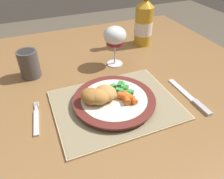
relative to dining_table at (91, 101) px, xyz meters
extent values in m
cube|color=olive|center=(0.00, 0.00, 0.07)|extent=(1.28, 1.03, 0.04)
cube|color=olive|center=(0.58, 0.46, -0.30)|extent=(0.06, 0.06, 0.70)
cube|color=#CCB789|center=(0.04, -0.15, 0.09)|extent=(0.36, 0.28, 0.01)
cube|color=gray|center=(0.04, -0.15, 0.09)|extent=(0.36, 0.28, 0.00)
cylinder|color=white|center=(0.03, -0.14, 0.10)|extent=(0.20, 0.20, 0.01)
cylinder|color=maroon|center=(0.03, -0.14, 0.11)|extent=(0.25, 0.25, 0.01)
cylinder|color=white|center=(0.03, -0.14, 0.11)|extent=(0.20, 0.20, 0.00)
ellipsoid|color=#B77F3D|center=(-0.02, -0.13, 0.13)|extent=(0.07, 0.07, 0.03)
ellipsoid|color=#B77F3D|center=(-0.02, -0.14, 0.13)|extent=(0.09, 0.08, 0.04)
ellipsoid|color=tan|center=(0.01, -0.13, 0.13)|extent=(0.08, 0.09, 0.04)
ellipsoid|color=#A87033|center=(-0.03, -0.13, 0.13)|extent=(0.08, 0.09, 0.04)
cube|color=#4CA84C|center=(0.07, -0.10, 0.11)|extent=(0.03, 0.02, 0.01)
cube|color=#4CA84C|center=(0.06, -0.11, 0.12)|extent=(0.03, 0.03, 0.01)
cube|color=green|center=(0.09, -0.14, 0.12)|extent=(0.03, 0.03, 0.01)
cube|color=#338438|center=(0.08, -0.13, 0.12)|extent=(0.02, 0.02, 0.01)
cube|color=#4CA84C|center=(0.07, -0.10, 0.11)|extent=(0.02, 0.02, 0.01)
cube|color=#4CA84C|center=(0.08, -0.14, 0.12)|extent=(0.02, 0.03, 0.01)
cube|color=#4CA84C|center=(0.08, -0.12, 0.12)|extent=(0.02, 0.02, 0.01)
cube|color=#4CA84C|center=(0.08, -0.10, 0.12)|extent=(0.02, 0.02, 0.01)
cube|color=#338438|center=(0.07, -0.12, 0.11)|extent=(0.02, 0.02, 0.01)
cube|color=green|center=(0.05, -0.09, 0.11)|extent=(0.02, 0.02, 0.01)
cube|color=green|center=(0.07, -0.13, 0.12)|extent=(0.03, 0.02, 0.01)
cube|color=#338438|center=(0.07, -0.10, 0.12)|extent=(0.03, 0.03, 0.01)
cylinder|color=orange|center=(0.06, -0.16, 0.12)|extent=(0.05, 0.05, 0.02)
cylinder|color=orange|center=(0.08, -0.18, 0.12)|extent=(0.02, 0.04, 0.02)
cylinder|color=orange|center=(0.06, -0.17, 0.12)|extent=(0.03, 0.05, 0.02)
cube|color=silver|center=(-0.19, -0.14, 0.09)|extent=(0.02, 0.10, 0.01)
cube|color=silver|center=(-0.19, -0.08, 0.09)|extent=(0.01, 0.02, 0.01)
cube|color=silver|center=(-0.18, -0.06, 0.09)|extent=(0.00, 0.02, 0.00)
cube|color=silver|center=(-0.18, -0.06, 0.09)|extent=(0.00, 0.02, 0.00)
cube|color=silver|center=(-0.19, -0.06, 0.09)|extent=(0.00, 0.02, 0.00)
cube|color=silver|center=(-0.19, -0.06, 0.09)|extent=(0.00, 0.02, 0.00)
cube|color=silver|center=(0.27, -0.16, 0.09)|extent=(0.02, 0.13, 0.00)
cube|color=#B2B2B7|center=(0.27, -0.26, 0.09)|extent=(0.02, 0.07, 0.01)
cylinder|color=silver|center=(0.13, 0.08, 0.09)|extent=(0.06, 0.06, 0.00)
cylinder|color=silver|center=(0.13, 0.08, 0.13)|extent=(0.01, 0.01, 0.08)
ellipsoid|color=silver|center=(0.13, 0.08, 0.20)|extent=(0.08, 0.08, 0.07)
cylinder|color=maroon|center=(0.13, 0.08, 0.18)|extent=(0.07, 0.07, 0.02)
cylinder|color=gold|center=(0.32, 0.21, 0.17)|extent=(0.08, 0.08, 0.17)
cone|color=gold|center=(0.32, 0.21, 0.27)|extent=(0.08, 0.08, 0.03)
cylinder|color=white|center=(0.32, 0.21, 0.16)|extent=(0.08, 0.08, 0.06)
cylinder|color=#4C4747|center=(-0.18, 0.12, 0.13)|extent=(0.07, 0.07, 0.10)
cylinder|color=#2A2727|center=(-0.18, 0.12, 0.18)|extent=(0.06, 0.06, 0.01)
camera|label=1|loc=(-0.16, -0.61, 0.52)|focal=35.00mm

